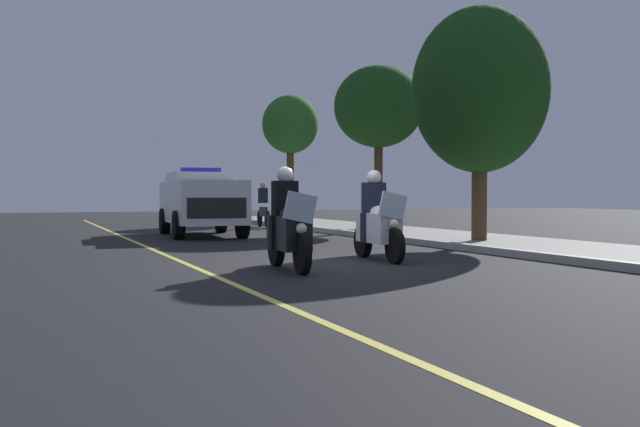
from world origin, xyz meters
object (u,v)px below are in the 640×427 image
cyclist_background (263,205)px  police_motorcycle_lead_right (378,224)px  tree_mid_block (480,90)px  tree_far_back (379,107)px  police_motorcycle_lead_left (288,228)px  tree_behind_suv (290,125)px  police_suv (201,200)px

cyclist_background → police_motorcycle_lead_right: bearing=-8.8°
tree_mid_block → tree_far_back: size_ratio=1.04×
police_motorcycle_lead_left → tree_mid_block: (-3.84, 6.47, 3.13)m
tree_behind_suv → tree_far_back: bearing=2.1°
police_motorcycle_lead_left → police_suv: police_suv is taller
police_suv → tree_behind_suv: tree_behind_suv is taller
police_motorcycle_lead_left → police_suv: 10.17m
cyclist_background → tree_far_back: 5.66m
police_motorcycle_lead_right → tree_far_back: tree_far_back is taller
police_motorcycle_lead_left → tree_far_back: size_ratio=0.38×
cyclist_background → tree_behind_suv: bearing=149.5°
police_suv → tree_mid_block: 8.84m
police_suv → tree_far_back: bearing=98.7°
tree_far_back → tree_behind_suv: size_ratio=1.00×
tree_far_back → police_motorcycle_lead_left: bearing=-33.6°
police_motorcycle_lead_left → tree_behind_suv: size_ratio=0.38×
cyclist_background → tree_behind_suv: 6.63m
cyclist_background → police_motorcycle_lead_left: bearing=-16.4°
police_motorcycle_lead_right → cyclist_background: police_motorcycle_lead_right is taller
police_suv → police_motorcycle_lead_right: bearing=7.8°
police_motorcycle_lead_right → tree_far_back: bearing=152.8°
police_motorcycle_lead_left → tree_mid_block: size_ratio=0.37×
police_motorcycle_lead_left → police_suv: size_ratio=0.43×
police_motorcycle_lead_right → tree_mid_block: 6.07m
tree_mid_block → tree_far_back: (-7.28, 0.91, 0.44)m
tree_behind_suv → police_motorcycle_lead_right: bearing=-15.1°
tree_behind_suv → police_motorcycle_lead_left: bearing=-20.3°
tree_behind_suv → cyclist_background: bearing=-30.5°
police_motorcycle_lead_right → cyclist_background: size_ratio=1.22×
police_motorcycle_lead_left → tree_mid_block: bearing=120.7°
police_motorcycle_lead_right → tree_far_back: 11.98m
tree_mid_block → tree_far_back: bearing=172.8°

